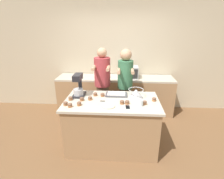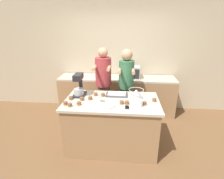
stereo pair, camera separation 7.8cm
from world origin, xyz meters
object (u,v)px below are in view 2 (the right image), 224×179
object	(u,v)px
cupcake_1	(144,103)
cupcake_5	(65,103)
cupcake_9	(154,100)
cupcake_3	(70,105)
cupcake_10	(122,102)
cupcake_7	(127,102)
cupcake_8	(103,95)
cupcake_6	(82,99)
mixing_bowl	(136,93)
drinking_glass	(141,103)
cell_phone	(127,108)
cupcake_11	(90,98)
cupcake_4	(79,103)
stand_mixer	(79,86)
microwave_oven	(129,72)
knife	(106,101)
person_left	(104,86)
cupcake_0	(71,98)
baking_tray	(117,94)
cupcake_2	(96,94)
small_plate	(108,106)
person_right	(126,87)

from	to	relation	value
cupcake_1	cupcake_5	bearing A→B (deg)	-174.84
cupcake_5	cupcake_9	size ratio (longest dim) A/B	1.00
cupcake_3	cupcake_10	world-z (taller)	same
cupcake_7	cupcake_8	size ratio (longest dim) A/B	1.00
cupcake_6	cupcake_7	xyz separation A→B (m)	(0.76, -0.09, 0.00)
cupcake_6	cupcake_10	size ratio (longest dim) A/B	1.00
cupcake_7	cupcake_10	world-z (taller)	same
mixing_bowl	drinking_glass	size ratio (longest dim) A/B	2.66
cupcake_9	cell_phone	bearing A→B (deg)	-147.95
mixing_bowl	cupcake_6	world-z (taller)	mixing_bowl
cupcake_11	cupcake_4	bearing A→B (deg)	-121.15
stand_mixer	microwave_oven	distance (m)	1.49
stand_mixer	microwave_oven	bearing A→B (deg)	52.80
knife	stand_mixer	bearing A→B (deg)	156.26
mixing_bowl	cupcake_3	xyz separation A→B (m)	(-1.04, -0.46, -0.05)
cupcake_3	cupcake_11	xyz separation A→B (m)	(0.26, 0.29, 0.00)
person_left	mixing_bowl	xyz separation A→B (m)	(0.65, -0.56, 0.09)
mixing_bowl	knife	xyz separation A→B (m)	(-0.51, -0.21, -0.08)
cupcake_0	cupcake_5	distance (m)	0.21
cupcake_11	baking_tray	bearing A→B (deg)	28.78
cupcake_3	cupcake_2	bearing A→B (deg)	56.00
cupcake_8	cupcake_6	bearing A→B (deg)	-147.39
microwave_oven	drinking_glass	world-z (taller)	microwave_oven
knife	cupcake_6	world-z (taller)	cupcake_6
cupcake_0	cupcake_6	world-z (taller)	same
small_plate	cupcake_9	xyz separation A→B (m)	(0.75, 0.26, 0.02)
cell_phone	cupcake_1	xyz separation A→B (m)	(0.27, 0.14, 0.03)
cupcake_0	cell_phone	bearing A→B (deg)	-13.55
cupcake_2	cupcake_6	bearing A→B (deg)	-130.42
person_right	cupcake_0	world-z (taller)	person_right
drinking_glass	cupcake_1	xyz separation A→B (m)	(0.06, 0.06, -0.02)
cell_phone	cupcake_0	world-z (taller)	cupcake_0
person_right	cupcake_2	world-z (taller)	person_right
baking_tray	cupcake_7	world-z (taller)	cupcake_7
cupcake_0	drinking_glass	bearing A→B (deg)	-7.50
cupcake_9	cupcake_4	bearing A→B (deg)	-168.50
mixing_bowl	small_plate	distance (m)	0.61
cell_phone	cupcake_4	distance (m)	0.77
mixing_bowl	cupcake_4	distance (m)	1.00
drinking_glass	cupcake_10	size ratio (longest dim) A/B	1.40
cupcake_10	person_left	bearing A→B (deg)	115.69
person_right	cupcake_10	size ratio (longest dim) A/B	23.54
mixing_bowl	cupcake_10	xyz separation A→B (m)	(-0.24, -0.30, -0.05)
drinking_glass	small_plate	size ratio (longest dim) A/B	0.46
person_left	cupcake_11	world-z (taller)	person_left
mixing_bowl	cupcake_8	size ratio (longest dim) A/B	3.74
cupcake_0	person_left	bearing A→B (deg)	58.66
mixing_bowl	cupcake_6	bearing A→B (deg)	-167.11
person_left	mixing_bowl	bearing A→B (deg)	-40.59
cell_phone	cupcake_1	world-z (taller)	cupcake_1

